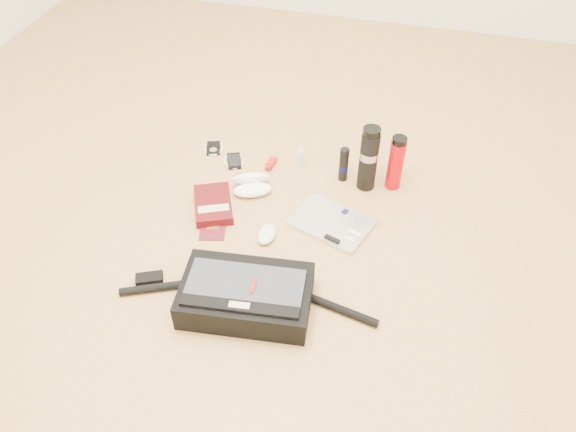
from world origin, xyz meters
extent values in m
plane|color=tan|center=(0.00, 0.00, 0.00)|extent=(4.00, 4.00, 0.00)
cube|color=black|center=(-0.02, -0.32, 0.05)|extent=(0.47, 0.32, 0.11)
cube|color=#303239|center=(-0.02, -0.33, 0.11)|extent=(0.41, 0.24, 0.01)
cube|color=black|center=(-0.01, -0.41, 0.11)|extent=(0.39, 0.09, 0.01)
cube|color=beige|center=(-0.01, -0.41, 0.12)|extent=(0.07, 0.03, 0.02)
cube|color=#9E130D|center=(0.01, -0.33, 0.12)|extent=(0.02, 0.06, 0.02)
cylinder|color=black|center=(-0.34, -0.34, 0.01)|extent=(0.26, 0.14, 0.03)
cylinder|color=black|center=(0.30, -0.26, 0.01)|extent=(0.27, 0.08, 0.03)
cube|color=black|center=(-0.40, -0.30, 0.01)|extent=(0.11, 0.08, 0.02)
cube|color=silver|center=(0.18, 0.14, 0.01)|extent=(0.35, 0.29, 0.02)
cube|color=#0F1333|center=(0.22, 0.21, 0.02)|extent=(0.03, 0.03, 0.00)
cube|color=silver|center=(0.28, 0.10, 0.02)|extent=(0.06, 0.03, 0.01)
cube|color=silver|center=(0.27, 0.06, 0.02)|extent=(0.05, 0.03, 0.01)
cube|color=black|center=(0.20, 0.05, 0.02)|extent=(0.07, 0.04, 0.01)
cube|color=#44090C|center=(-0.31, 0.11, 0.02)|extent=(0.23, 0.27, 0.04)
cube|color=beige|center=(-0.24, 0.14, 0.02)|extent=(0.09, 0.20, 0.03)
cube|color=beige|center=(-0.29, 0.07, 0.04)|extent=(0.13, 0.09, 0.00)
cube|color=#53111F|center=(-0.27, 0.00, 0.00)|extent=(0.13, 0.16, 0.01)
cube|color=yellow|center=(-0.27, 0.01, 0.01)|extent=(0.06, 0.06, 0.00)
ellipsoid|color=white|center=(-0.05, 0.01, 0.02)|extent=(0.07, 0.11, 0.04)
ellipsoid|color=white|center=(-0.18, 0.24, 0.02)|extent=(0.18, 0.14, 0.05)
ellipsoid|color=white|center=(-0.20, 0.28, 0.04)|extent=(0.18, 0.14, 0.09)
ellipsoid|color=black|center=(-0.21, 0.22, 0.03)|extent=(0.05, 0.04, 0.01)
ellipsoid|color=black|center=(-0.15, 0.25, 0.03)|extent=(0.05, 0.04, 0.01)
cylinder|color=black|center=(-0.18, 0.24, 0.03)|extent=(0.02, 0.01, 0.00)
cube|color=black|center=(-0.45, 0.49, 0.00)|extent=(0.09, 0.11, 0.01)
cylinder|color=#AFAFB2|center=(-0.44, 0.47, 0.01)|extent=(0.04, 0.04, 0.00)
torus|color=white|center=(-0.45, 0.49, 0.01)|extent=(0.11, 0.11, 0.01)
cube|color=black|center=(-0.32, 0.42, 0.00)|extent=(0.10, 0.13, 0.01)
cube|color=black|center=(-0.32, 0.42, 0.01)|extent=(0.08, 0.10, 0.00)
torus|color=white|center=(-0.32, 0.42, 0.01)|extent=(0.12, 0.12, 0.01)
cube|color=red|center=(-0.15, 0.44, 0.01)|extent=(0.04, 0.06, 0.03)
cube|color=#9E1D0F|center=(-0.16, 0.40, 0.01)|extent=(0.02, 0.02, 0.02)
cylinder|color=#B2B2B5|center=(-0.15, 0.48, 0.01)|extent=(0.02, 0.04, 0.02)
cylinder|color=#ABCDE3|center=(-0.03, 0.48, 0.04)|extent=(0.03, 0.03, 0.08)
cylinder|color=white|center=(-0.03, 0.48, 0.09)|extent=(0.02, 0.02, 0.02)
cylinder|color=silver|center=(-0.03, 0.48, 0.10)|extent=(0.01, 0.01, 0.01)
cylinder|color=black|center=(0.17, 0.43, 0.08)|extent=(0.05, 0.05, 0.16)
cylinder|color=black|center=(0.17, 0.43, 0.06)|extent=(0.05, 0.05, 0.03)
ellipsoid|color=black|center=(0.17, 0.43, 0.16)|extent=(0.05, 0.05, 0.02)
cylinder|color=black|center=(0.27, 0.41, 0.13)|extent=(0.09, 0.09, 0.27)
cylinder|color=#A8A8AB|center=(0.27, 0.41, 0.17)|extent=(0.09, 0.09, 0.03)
cylinder|color=black|center=(0.27, 0.41, 0.28)|extent=(0.09, 0.09, 0.03)
cylinder|color=#B1050C|center=(0.38, 0.44, 0.11)|extent=(0.08, 0.08, 0.23)
cylinder|color=black|center=(0.38, 0.44, 0.24)|extent=(0.07, 0.07, 0.02)
camera|label=1|loc=(0.42, -1.42, 1.58)|focal=35.00mm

